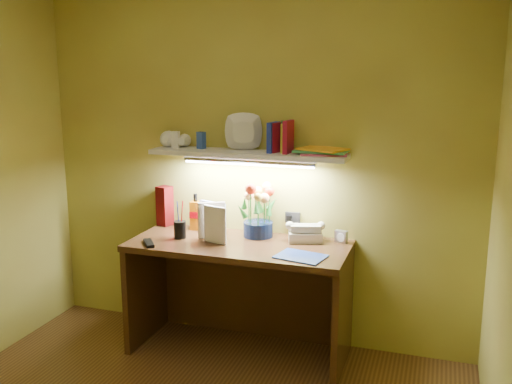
% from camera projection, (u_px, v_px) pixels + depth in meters
% --- Properties ---
extents(desk, '(1.40, 0.60, 0.75)m').
position_uv_depth(desk, '(239.00, 298.00, 3.71)').
color(desk, '#3C2410').
rests_on(desk, ground).
extents(flower_bouquet, '(0.22, 0.22, 0.34)m').
position_uv_depth(flower_bouquet, '(258.00, 211.00, 3.74)').
color(flower_bouquet, '#091434').
rests_on(flower_bouquet, desk).
extents(telephone, '(0.25, 0.21, 0.13)m').
position_uv_depth(telephone, '(305.00, 231.00, 3.67)').
color(telephone, beige).
rests_on(telephone, desk).
extents(desk_clock, '(0.09, 0.06, 0.08)m').
position_uv_depth(desk_clock, '(341.00, 236.00, 3.64)').
color(desk_clock, '#B9BABE').
rests_on(desk_clock, desk).
extents(whisky_bottle, '(0.07, 0.07, 0.25)m').
position_uv_depth(whisky_bottle, '(196.00, 212.00, 3.92)').
color(whisky_bottle, '#BD6006').
rests_on(whisky_bottle, desk).
extents(whisky_box, '(0.11, 0.11, 0.28)m').
position_uv_depth(whisky_box, '(165.00, 206.00, 4.03)').
color(whisky_box, '#5B0A0C').
rests_on(whisky_box, desk).
extents(pen_cup, '(0.09, 0.09, 0.19)m').
position_uv_depth(pen_cup, '(180.00, 224.00, 3.72)').
color(pen_cup, black).
rests_on(pen_cup, desk).
extents(art_card, '(0.21, 0.11, 0.21)m').
position_uv_depth(art_card, '(211.00, 217.00, 3.86)').
color(art_card, white).
rests_on(art_card, desk).
extents(tv_remote, '(0.14, 0.16, 0.02)m').
position_uv_depth(tv_remote, '(149.00, 243.00, 3.60)').
color(tv_remote, black).
rests_on(tv_remote, desk).
extents(blue_folder, '(0.31, 0.26, 0.01)m').
position_uv_depth(blue_folder, '(301.00, 257.00, 3.36)').
color(blue_folder, '#2B4EAC').
rests_on(blue_folder, desk).
extents(desk_book_a, '(0.17, 0.10, 0.24)m').
position_uv_depth(desk_book_a, '(198.00, 221.00, 3.70)').
color(desk_book_a, white).
rests_on(desk_book_a, desk).
extents(desk_book_b, '(0.17, 0.07, 0.24)m').
position_uv_depth(desk_book_b, '(204.00, 223.00, 3.66)').
color(desk_book_b, white).
rests_on(desk_book_b, desk).
extents(wall_shelf, '(1.31, 0.32, 0.24)m').
position_uv_depth(wall_shelf, '(252.00, 148.00, 3.67)').
color(wall_shelf, white).
rests_on(wall_shelf, ground).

